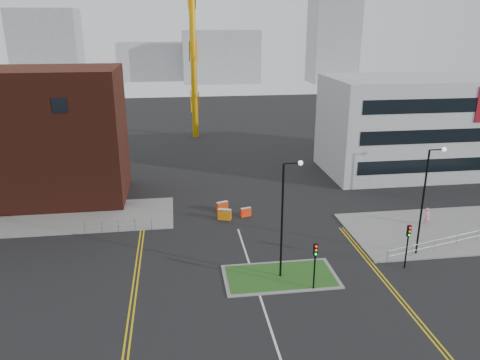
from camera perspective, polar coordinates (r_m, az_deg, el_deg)
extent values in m
plane|color=black|center=(29.56, 4.53, -19.78)|extent=(200.00, 200.00, 0.00)
cube|color=slate|center=(50.30, -24.36, -4.41)|extent=(28.00, 8.00, 0.12)
cube|color=slate|center=(49.19, 26.72, -5.27)|extent=(24.00, 10.00, 0.12)
cube|color=slate|center=(36.36, 4.93, -11.65)|extent=(8.60, 4.60, 0.08)
cube|color=#1F4C19|center=(36.35, 4.93, -11.62)|extent=(8.00, 4.00, 0.12)
cube|color=#3F180F|center=(53.80, -23.67, 4.91)|extent=(18.00, 10.00, 14.00)
cube|color=black|center=(47.30, -21.13, 8.50)|extent=(1.40, 0.10, 1.40)
cube|color=#A6A7AA|center=(64.13, 21.60, 6.26)|extent=(25.00, 12.00, 12.00)
cube|color=black|center=(59.92, 23.94, 1.69)|extent=(22.00, 0.10, 1.60)
cube|color=black|center=(59.09, 24.38, 4.94)|extent=(22.00, 0.10, 1.60)
cube|color=black|center=(58.46, 24.84, 8.26)|extent=(22.00, 0.10, 1.60)
cylinder|color=#E49E0D|center=(77.63, -5.79, 17.08)|extent=(1.00, 1.00, 32.63)
cylinder|color=black|center=(34.33, 5.13, -5.20)|extent=(0.16, 0.16, 9.00)
cylinder|color=black|center=(32.92, 6.38, 2.05)|extent=(1.20, 0.10, 0.10)
sphere|color=silver|center=(33.07, 7.39, 2.08)|extent=(0.36, 0.36, 0.36)
cylinder|color=black|center=(40.33, 21.34, -2.76)|extent=(0.16, 0.16, 9.00)
cylinder|color=black|center=(39.32, 22.87, 3.42)|extent=(1.20, 0.10, 0.10)
sphere|color=silver|center=(39.62, 23.62, 3.44)|extent=(0.36, 0.36, 0.36)
cylinder|color=black|center=(34.44, 9.05, -10.88)|extent=(0.12, 0.12, 3.00)
cube|color=black|center=(33.64, 9.20, -8.36)|extent=(0.28, 0.22, 0.90)
sphere|color=red|center=(33.40, 9.29, -8.00)|extent=(0.18, 0.18, 0.18)
sphere|color=orange|center=(33.53, 9.26, -8.46)|extent=(0.18, 0.18, 0.18)
sphere|color=#0CCC33|center=(33.67, 9.23, -8.91)|extent=(0.18, 0.18, 0.18)
cylinder|color=black|center=(38.97, 19.63, -8.12)|extent=(0.12, 0.12, 3.00)
cube|color=black|center=(38.27, 19.90, -5.85)|extent=(0.28, 0.22, 0.90)
sphere|color=red|center=(38.05, 20.04, -5.51)|extent=(0.18, 0.18, 0.18)
sphere|color=orange|center=(38.16, 19.99, -5.92)|extent=(0.18, 0.18, 0.18)
sphere|color=#0CCC33|center=(38.29, 19.94, -6.33)|extent=(0.18, 0.18, 0.18)
cylinder|color=gray|center=(44.42, -14.68, -4.90)|extent=(6.00, 0.04, 0.04)
cylinder|color=gray|center=(44.62, -14.62, -5.49)|extent=(6.00, 0.04, 0.04)
cylinder|color=gray|center=(45.09, -18.42, -5.60)|extent=(0.05, 0.05, 1.10)
cylinder|color=gray|center=(44.34, -10.76, -5.35)|extent=(0.05, 0.05, 1.10)
cylinder|color=gray|center=(46.13, 27.06, -5.53)|extent=(19.01, 5.04, 0.04)
cylinder|color=gray|center=(46.32, 26.97, -6.09)|extent=(19.01, 5.04, 0.04)
cylinder|color=gray|center=(39.75, 17.53, -8.88)|extent=(0.05, 0.05, 1.10)
cube|color=silver|center=(31.10, 3.71, -17.52)|extent=(0.15, 30.00, 0.01)
cube|color=gold|center=(37.52, -12.73, -11.11)|extent=(0.12, 24.00, 0.01)
cube|color=gold|center=(37.49, -12.26, -11.10)|extent=(0.12, 24.00, 0.01)
cube|color=gold|center=(37.05, 17.28, -11.95)|extent=(0.12, 20.00, 0.01)
cube|color=gold|center=(37.17, 17.71, -11.89)|extent=(0.12, 20.00, 0.01)
cube|color=gray|center=(146.85, -22.41, 14.46)|extent=(18.00, 12.00, 22.00)
cube|color=gray|center=(153.65, -2.35, 14.80)|extent=(24.00, 12.00, 16.00)
cube|color=gray|center=(155.96, 11.30, 16.74)|extent=(14.00, 12.00, 28.00)
cube|color=gray|center=(163.02, -9.22, 14.10)|extent=(30.00, 12.00, 12.00)
imported|color=pink|center=(47.63, 21.85, -4.23)|extent=(0.72, 0.54, 1.82)
cube|color=orange|center=(45.81, -1.90, -4.22)|extent=(1.36, 0.84, 1.08)
cube|color=silver|center=(45.63, -1.91, -3.66)|extent=(1.36, 0.84, 0.13)
cube|color=#FF360E|center=(46.58, 0.72, -3.94)|extent=(1.11, 0.62, 0.88)
cube|color=silver|center=(46.43, 0.72, -3.49)|extent=(1.11, 0.62, 0.11)
cube|color=#D73F0B|center=(47.84, -2.18, -3.26)|extent=(1.26, 0.80, 1.00)
cube|color=silver|center=(47.67, -2.19, -2.76)|extent=(1.26, 0.80, 0.12)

